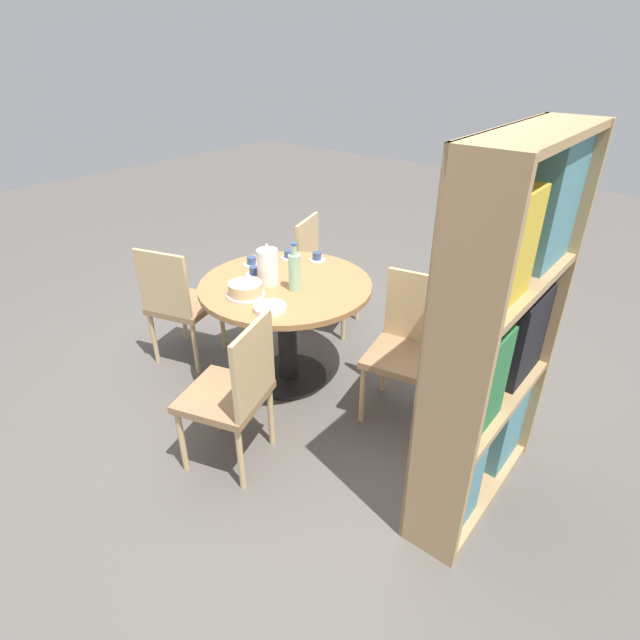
{
  "coord_description": "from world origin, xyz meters",
  "views": [
    {
      "loc": [
        2.12,
        2.01,
        2.1
      ],
      "look_at": [
        0.0,
        0.29,
        0.57
      ],
      "focal_mm": 28.0,
      "sensor_mm": 36.0,
      "label": 1
    }
  ],
  "objects": [
    {
      "name": "chair_d",
      "position": [
        -0.76,
        -0.31,
        0.48
      ],
      "size": [
        0.53,
        0.53,
        0.9
      ],
      "rotation": [
        0.0,
        0.0,
        9.73
      ],
      "color": "tan",
      "rests_on": "ground_plane"
    },
    {
      "name": "cup_b",
      "position": [
        -0.07,
        -0.38,
        0.77
      ],
      "size": [
        0.11,
        0.11,
        0.06
      ],
      "color": "silver",
      "rests_on": "dining_table"
    },
    {
      "name": "cup_d",
      "position": [
        0.04,
        -0.24,
        0.77
      ],
      "size": [
        0.11,
        0.11,
        0.06
      ],
      "color": "silver",
      "rests_on": "dining_table"
    },
    {
      "name": "plate_stack",
      "position": [
        0.33,
        0.18,
        0.76
      ],
      "size": [
        0.19,
        0.19,
        0.03
      ],
      "color": "white",
      "rests_on": "dining_table"
    },
    {
      "name": "cup_a",
      "position": [
        -0.42,
        -0.08,
        0.77
      ],
      "size": [
        0.11,
        0.11,
        0.06
      ],
      "color": "silver",
      "rests_on": "dining_table"
    },
    {
      "name": "chair_b",
      "position": [
        0.76,
        0.32,
        0.48
      ],
      "size": [
        0.53,
        0.53,
        0.9
      ],
      "rotation": [
        0.0,
        0.0,
        6.6
      ],
      "color": "tan",
      "rests_on": "ground_plane"
    },
    {
      "name": "chair_a",
      "position": [
        0.3,
        -0.77,
        0.48
      ],
      "size": [
        0.52,
        0.52,
        0.9
      ],
      "rotation": [
        0.0,
        0.0,
        5.01
      ],
      "color": "tan",
      "rests_on": "ground_plane"
    },
    {
      "name": "coffee_pot",
      "position": [
        0.07,
        -0.08,
        0.87
      ],
      "size": [
        0.14,
        0.14,
        0.27
      ],
      "color": "white",
      "rests_on": "dining_table"
    },
    {
      "name": "ground_plane",
      "position": [
        0.0,
        0.0,
        0.0
      ],
      "size": [
        14.0,
        14.0,
        0.0
      ],
      "primitive_type": "plane",
      "color": "#56514C"
    },
    {
      "name": "dining_table",
      "position": [
        0.0,
        0.0,
        0.57
      ],
      "size": [
        1.11,
        1.11,
        0.75
      ],
      "color": "black",
      "rests_on": "ground_plane"
    },
    {
      "name": "cup_c",
      "position": [
        -0.32,
        -0.27,
        0.77
      ],
      "size": [
        0.11,
        0.11,
        0.06
      ],
      "color": "silver",
      "rests_on": "dining_table"
    },
    {
      "name": "chair_c",
      "position": [
        -0.22,
        0.79,
        0.48
      ],
      "size": [
        0.49,
        0.49,
        0.9
      ],
      "rotation": [
        0.0,
        0.0,
        8.05
      ],
      "color": "tan",
      "rests_on": "ground_plane"
    },
    {
      "name": "bookshelf",
      "position": [
        0.13,
        1.41,
        0.91
      ],
      "size": [
        0.98,
        0.28,
        1.83
      ],
      "rotation": [
        0.0,
        0.0,
        3.14
      ],
      "color": "tan",
      "rests_on": "ground_plane"
    },
    {
      "name": "water_bottle",
      "position": [
        0.03,
        0.11,
        0.87
      ],
      "size": [
        0.08,
        0.08,
        0.31
      ],
      "color": "#99C6A3",
      "rests_on": "dining_table"
    },
    {
      "name": "cake_main",
      "position": [
        0.29,
        -0.06,
        0.79
      ],
      "size": [
        0.23,
        0.23,
        0.09
      ],
      "color": "silver",
      "rests_on": "dining_table"
    }
  ]
}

